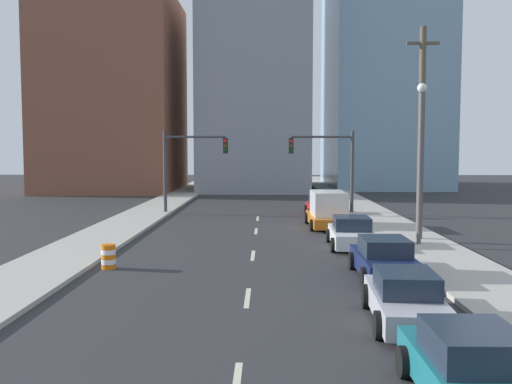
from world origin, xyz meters
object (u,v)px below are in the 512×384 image
sedan_silver (406,299)px  sedan_red (320,206)px  street_lamp (421,152)px  traffic_signal_right (333,160)px  traffic_signal_left (184,160)px  sedan_white (351,233)px  traffic_barrel (109,257)px  sedan_navy (384,260)px  sedan_teal (473,371)px  box_truck_orange (328,210)px  utility_pole_right_mid (421,133)px

sedan_silver → sedan_red: (0.08, 24.94, -0.03)m
street_lamp → traffic_signal_right: bearing=100.4°
traffic_signal_left → sedan_white: traffic_signal_left is taller
traffic_barrel → sedan_navy: (10.40, -1.37, 0.19)m
sedan_teal → box_truck_orange: bearing=89.9°
utility_pole_right_mid → sedan_silver: bearing=-106.3°
sedan_teal → sedan_white: size_ratio=0.92×
sedan_teal → sedan_red: 29.89m
sedan_silver → box_truck_orange: 18.65m
sedan_teal → sedan_navy: sedan_navy is taller
sedan_white → traffic_barrel: bearing=-151.8°
utility_pole_right_mid → sedan_white: size_ratio=2.32×
traffic_signal_left → sedan_white: bearing=-54.1°
traffic_signal_right → traffic_signal_left: bearing=180.0°
traffic_signal_right → utility_pole_right_mid: 12.51m
sedan_silver → sedan_white: (0.31, 11.82, 0.02)m
traffic_signal_left → traffic_barrel: 19.08m
sedan_silver → sedan_navy: bearing=87.6°
utility_pole_right_mid → sedan_silver: utility_pole_right_mid is taller
traffic_barrel → sedan_red: sedan_red is taller
traffic_signal_left → sedan_red: traffic_signal_left is taller
sedan_silver → sedan_white: size_ratio=0.99×
utility_pole_right_mid → sedan_silver: size_ratio=2.34×
utility_pole_right_mid → sedan_navy: utility_pole_right_mid is taller
sedan_navy → utility_pole_right_mid: bearing=67.5°
sedan_silver → sedan_red: sedan_silver is taller
traffic_signal_right → traffic_barrel: size_ratio=6.22×
utility_pole_right_mid → sedan_white: utility_pole_right_mid is taller
sedan_red → box_truck_orange: bearing=-92.7°
traffic_signal_left → sedan_navy: bearing=-63.3°
traffic_barrel → box_truck_orange: box_truck_orange is taller
utility_pole_right_mid → sedan_teal: utility_pole_right_mid is taller
street_lamp → sedan_white: 4.99m
street_lamp → sedan_navy: 8.09m
box_truck_orange → sedan_silver: bearing=-90.9°
sedan_navy → traffic_signal_left: bearing=117.0°
traffic_barrel → sedan_teal: bearing=-49.9°
utility_pole_right_mid → traffic_barrel: 16.12m
traffic_barrel → box_truck_orange: (9.79, 11.88, 0.54)m
street_lamp → sedan_white: bearing=-179.0°
sedan_silver → sedan_white: bearing=91.9°
sedan_navy → box_truck_orange: (-0.61, 13.25, 0.35)m
utility_pole_right_mid → sedan_teal: 19.43m
utility_pole_right_mid → sedan_navy: 9.98m
utility_pole_right_mid → box_truck_orange: bearing=127.7°
utility_pole_right_mid → traffic_signal_right: bearing=103.7°
traffic_signal_left → sedan_silver: traffic_signal_left is taller
traffic_barrel → sedan_white: (10.17, 5.05, 0.19)m
sedan_teal → sedan_silver: (-0.00, 4.94, -0.01)m
traffic_barrel → street_lamp: street_lamp is taller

